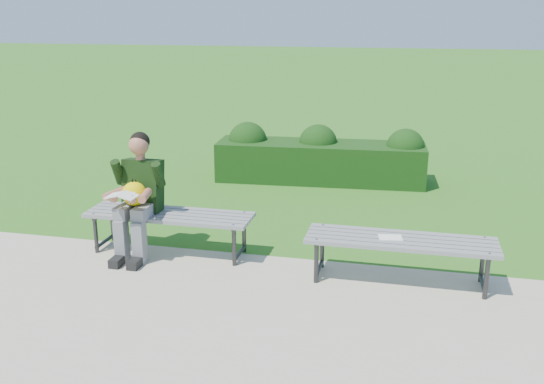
{
  "coord_description": "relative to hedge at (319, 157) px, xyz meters",
  "views": [
    {
      "loc": [
        1.53,
        -5.88,
        2.54
      ],
      "look_at": [
        0.19,
        -0.09,
        0.77
      ],
      "focal_mm": 40.0,
      "sensor_mm": 36.0,
      "label": 1
    }
  ],
  "objects": [
    {
      "name": "seated_boy",
      "position": [
        -1.42,
        -3.45,
        0.33
      ],
      "size": [
        0.56,
        0.76,
        1.31
      ],
      "color": "slate",
      "rests_on": "walkway"
    },
    {
      "name": "hedge",
      "position": [
        0.0,
        0.0,
        0.0
      ],
      "size": [
        3.23,
        1.01,
        0.88
      ],
      "color": "#184114",
      "rests_on": "ground"
    },
    {
      "name": "bench_right",
      "position": [
        1.33,
        -3.57,
        0.04
      ],
      "size": [
        1.8,
        0.5,
        0.46
      ],
      "color": "gray",
      "rests_on": "walkway"
    },
    {
      "name": "walkway",
      "position": [
        -0.18,
        -4.97,
        -0.37
      ],
      "size": [
        30.0,
        3.5,
        0.02
      ],
      "color": "#BEB19D",
      "rests_on": "ground"
    },
    {
      "name": "ground",
      "position": [
        -0.18,
        -3.22,
        -0.38
      ],
      "size": [
        80.0,
        80.0,
        0.0
      ],
      "color": "#207A22",
      "rests_on": "ground"
    },
    {
      "name": "paper_sheet",
      "position": [
        1.23,
        -3.57,
        0.09
      ],
      "size": [
        0.24,
        0.19,
        0.01
      ],
      "color": "white",
      "rests_on": "bench_right"
    },
    {
      "name": "bench_left",
      "position": [
        -1.12,
        -3.35,
        0.04
      ],
      "size": [
        1.8,
        0.5,
        0.46
      ],
      "color": "gray",
      "rests_on": "walkway"
    }
  ]
}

